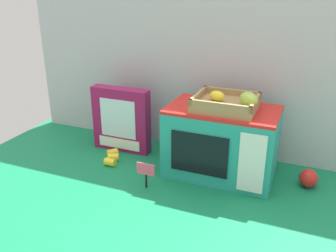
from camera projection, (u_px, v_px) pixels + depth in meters
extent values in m
plane|color=#147A4C|center=(182.00, 163.00, 1.55)|extent=(1.70, 1.70, 0.00)
cube|color=#B7BABF|center=(198.00, 63.00, 1.56)|extent=(1.61, 0.03, 0.77)
cube|color=teal|center=(221.00, 143.00, 1.42)|extent=(0.41, 0.24, 0.26)
cube|color=red|center=(223.00, 110.00, 1.37)|extent=(0.41, 0.24, 0.01)
cube|color=black|center=(199.00, 154.00, 1.33)|extent=(0.21, 0.01, 0.16)
cube|color=white|center=(252.00, 164.00, 1.26)|extent=(0.09, 0.01, 0.22)
cube|color=#A37F51|center=(226.00, 106.00, 1.35)|extent=(0.22, 0.19, 0.03)
cube|color=#A37F51|center=(220.00, 106.00, 1.26)|extent=(0.22, 0.01, 0.02)
cube|color=#A37F51|center=(232.00, 92.00, 1.42)|extent=(0.22, 0.01, 0.02)
cube|color=#A37F51|center=(198.00, 95.00, 1.38)|extent=(0.01, 0.19, 0.02)
cube|color=#A37F51|center=(255.00, 102.00, 1.30)|extent=(0.01, 0.19, 0.02)
ellipsoid|color=yellow|center=(217.00, 96.00, 1.35)|extent=(0.07, 0.05, 0.04)
ellipsoid|color=#9EC647|center=(249.00, 99.00, 1.29)|extent=(0.09, 0.09, 0.05)
cube|color=#99144C|center=(121.00, 120.00, 1.62)|extent=(0.26, 0.06, 0.29)
cube|color=silver|center=(118.00, 119.00, 1.59)|extent=(0.17, 0.00, 0.17)
cube|color=white|center=(119.00, 143.00, 1.64)|extent=(0.20, 0.00, 0.05)
cylinder|color=black|center=(146.00, 181.00, 1.36)|extent=(0.01, 0.01, 0.06)
cube|color=#F44C6B|center=(146.00, 169.00, 1.34)|extent=(0.07, 0.00, 0.05)
cylinder|color=yellow|center=(110.00, 162.00, 1.52)|extent=(0.05, 0.03, 0.03)
cylinder|color=yellow|center=(113.00, 157.00, 1.56)|extent=(0.05, 0.05, 0.03)
cylinder|color=yellow|center=(112.00, 153.00, 1.60)|extent=(0.05, 0.05, 0.03)
sphere|color=red|center=(308.00, 178.00, 1.36)|extent=(0.07, 0.07, 0.07)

